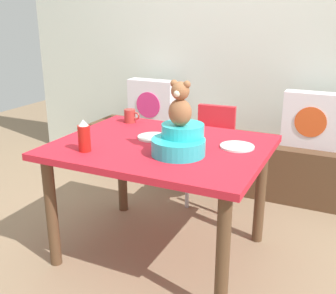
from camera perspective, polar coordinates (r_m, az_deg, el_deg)
ground_plane at (r=2.74m, az=-0.92°, el=-14.44°), size 8.00×8.00×0.00m
back_wall at (r=3.72m, az=9.67°, el=15.32°), size 4.40×0.10×2.60m
window_bench at (r=3.68m, az=7.62°, el=-1.70°), size 2.60×0.44×0.46m
pillow_floral_left at (r=3.79m, az=-2.31°, el=6.15°), size 0.44×0.15×0.44m
pillow_floral_right at (r=3.39m, az=19.61°, el=3.60°), size 0.44×0.15×0.44m
book_stack at (r=3.64m, az=5.75°, el=2.63°), size 0.20×0.14×0.08m
dining_table at (r=2.45m, az=-1.00°, el=-1.80°), size 1.25×0.98×0.74m
highchair at (r=3.18m, az=6.19°, el=0.65°), size 0.34×0.46×0.79m
infant_seat_teal at (r=2.23m, az=1.68°, el=0.83°), size 0.30×0.33×0.16m
teddy_bear at (r=2.18m, az=1.72°, el=6.00°), size 0.13×0.12×0.25m
ketchup_bottle at (r=2.32m, az=-11.76°, el=1.48°), size 0.07×0.07×0.18m
coffee_mug at (r=2.90m, az=-5.37°, el=4.40°), size 0.12×0.08×0.09m
dinner_plate_near at (r=2.39m, az=9.74°, el=0.07°), size 0.20×0.20×0.01m
dinner_plate_far at (r=2.53m, az=-2.07°, el=1.40°), size 0.20×0.20×0.01m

